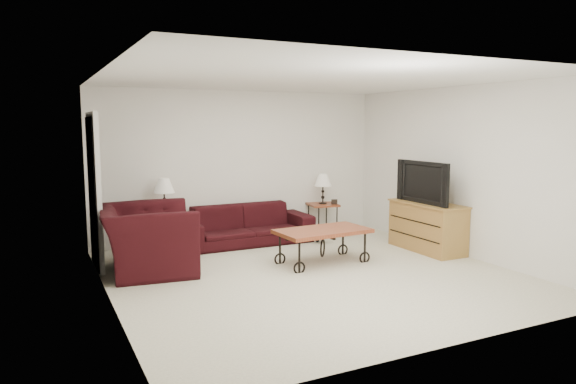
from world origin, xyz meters
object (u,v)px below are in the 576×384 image
at_px(side_table_right, 323,218).
at_px(armchair, 148,239).
at_px(tv_stand, 427,227).
at_px(backpack, 317,229).
at_px(lamp_left, 164,196).
at_px(coffee_table, 323,246).
at_px(lamp_right, 323,189).
at_px(television, 428,182).
at_px(side_table_left, 165,232).
at_px(sofa, 246,225).

relative_size(side_table_right, armchair, 0.40).
xyz_separation_m(tv_stand, backpack, (-1.26, 1.21, -0.14)).
xyz_separation_m(lamp_left, coffee_table, (1.80, -1.77, -0.60)).
height_order(lamp_right, television, television).
relative_size(side_table_left, armchair, 0.42).
distance_m(sofa, lamp_left, 1.39).
xyz_separation_m(side_table_right, backpack, (-0.46, -0.63, -0.03)).
bearing_deg(coffee_table, backpack, 63.85).
relative_size(television, backpack, 2.40).
relative_size(side_table_left, lamp_right, 1.05).
bearing_deg(tv_stand, coffee_table, 177.96).
xyz_separation_m(sofa, lamp_right, (1.55, 0.18, 0.49)).
height_order(sofa, side_table_left, sofa).
bearing_deg(side_table_right, armchair, -161.41).
bearing_deg(side_table_right, lamp_right, 0.00).
bearing_deg(sofa, backpack, -22.24).
bearing_deg(coffee_table, lamp_left, 135.40).
xyz_separation_m(armchair, television, (4.08, -0.73, 0.63)).
xyz_separation_m(sofa, side_table_right, (1.55, 0.18, -0.05)).
xyz_separation_m(sofa, coffee_table, (0.52, -1.59, -0.07)).
distance_m(sofa, backpack, 1.18).
xyz_separation_m(side_table_right, tv_stand, (0.80, -1.84, 0.11)).
bearing_deg(backpack, sofa, 169.38).
xyz_separation_m(side_table_left, backpack, (2.36, -0.63, -0.05)).
bearing_deg(sofa, television, -35.47).
distance_m(side_table_left, coffee_table, 2.53).
bearing_deg(television, tv_stand, 90.00).
bearing_deg(side_table_left, lamp_right, -0.00).
distance_m(side_table_right, tv_stand, 2.01).
relative_size(side_table_right, lamp_right, 1.00).
height_order(sofa, coffee_table, sofa).
distance_m(coffee_table, television, 1.98).
height_order(side_table_right, tv_stand, tv_stand).
relative_size(armchair, backpack, 2.89).
bearing_deg(sofa, coffee_table, -71.76).
relative_size(side_table_left, tv_stand, 0.45).
xyz_separation_m(side_table_left, coffee_table, (1.80, -1.77, -0.04)).
height_order(sofa, lamp_right, lamp_right).
distance_m(lamp_left, lamp_right, 2.82).
bearing_deg(tv_stand, side_table_left, 153.08).
bearing_deg(coffee_table, tv_stand, -2.04).
bearing_deg(side_table_left, lamp_left, 0.00).
distance_m(side_table_right, backpack, 0.78).
distance_m(armchair, backpack, 2.90).
bearing_deg(lamp_right, lamp_left, 180.00).
distance_m(side_table_left, backpack, 2.44).
relative_size(sofa, television, 1.93).
distance_m(lamp_right, television, 2.01).
distance_m(sofa, coffee_table, 1.68).
bearing_deg(lamp_left, coffee_table, -44.60).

